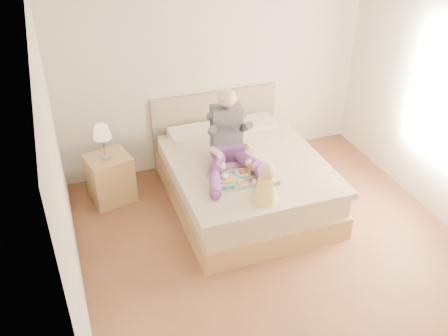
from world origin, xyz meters
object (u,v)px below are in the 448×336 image
object	(u,v)px
bed	(242,176)
baby	(266,184)
nightstand	(110,178)
adult	(230,143)
tray	(234,177)

from	to	relation	value
bed	baby	bearing A→B (deg)	-96.38
nightstand	adult	bearing A→B (deg)	-37.62
adult	baby	world-z (taller)	adult
adult	baby	bearing A→B (deg)	-75.95
adult	tray	size ratio (longest dim) A/B	2.09
tray	adult	bearing A→B (deg)	76.53
bed	tray	xyz separation A→B (m)	(-0.28, -0.45, 0.33)
adult	nightstand	bearing A→B (deg)	162.23
bed	adult	distance (m)	0.58
tray	baby	bearing A→B (deg)	-68.27
tray	baby	world-z (taller)	baby
bed	adult	xyz separation A→B (m)	(-0.19, -0.09, 0.54)
bed	baby	size ratio (longest dim) A/B	4.95
adult	bed	bearing A→B (deg)	32.70
nightstand	baby	world-z (taller)	baby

